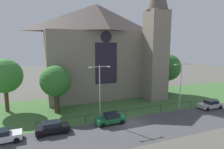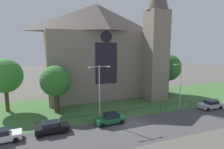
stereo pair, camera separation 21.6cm
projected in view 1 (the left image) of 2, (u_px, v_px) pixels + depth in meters
name	position (u px, v px, depth m)	size (l,w,h in m)	color
ground	(108.00, 104.00, 36.53)	(160.00, 160.00, 0.00)	#56544C
road_asphalt	(139.00, 129.00, 25.52)	(120.00, 8.00, 0.01)	#424244
grass_verge	(111.00, 107.00, 34.69)	(120.00, 20.00, 0.01)	#3D6633
church_building	(101.00, 49.00, 41.70)	(23.20, 16.20, 26.00)	gray
iron_railing	(126.00, 111.00, 29.61)	(26.29, 0.07, 1.13)	black
tree_right_far	(167.00, 68.00, 43.03)	(6.08, 6.08, 9.22)	#423021
tree_left_near	(56.00, 81.00, 30.94)	(5.11, 5.11, 7.94)	#423021
tree_left_far	(5.00, 76.00, 31.37)	(5.76, 5.76, 9.03)	#4C3823
streetlamp_near	(100.00, 86.00, 27.26)	(3.37, 0.26, 8.35)	#B2B2B7
streetlamp_far	(181.00, 80.00, 32.72)	(3.37, 0.26, 8.20)	#B2B2B7
parked_car_white	(2.00, 136.00, 21.84)	(4.28, 2.19, 1.51)	silver
parked_car_black	(52.00, 128.00, 24.15)	(4.23, 2.09, 1.51)	black
parked_car_green	(111.00, 118.00, 27.15)	(4.24, 2.10, 1.51)	#196033
parked_car_silver	(210.00, 104.00, 33.62)	(4.26, 2.14, 1.51)	#B7B7BC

